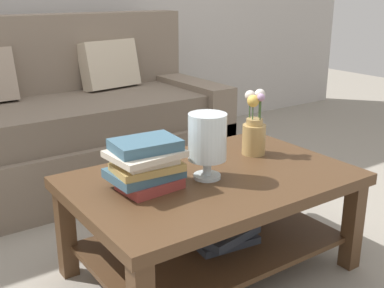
# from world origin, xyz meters

# --- Properties ---
(ground_plane) EXTENTS (10.00, 10.00, 0.00)m
(ground_plane) POSITION_xyz_m (0.00, 0.00, 0.00)
(ground_plane) COLOR gray
(couch) EXTENTS (1.99, 0.90, 1.06)m
(couch) POSITION_xyz_m (-0.12, 0.93, 0.36)
(couch) COLOR #7A6B5B
(couch) RESTS_ON ground
(coffee_table) EXTENTS (1.19, 0.78, 0.46)m
(coffee_table) POSITION_xyz_m (0.02, -0.45, 0.33)
(coffee_table) COLOR #4C331E
(coffee_table) RESTS_ON ground
(book_stack_main) EXTENTS (0.29, 0.24, 0.20)m
(book_stack_main) POSITION_xyz_m (-0.28, -0.41, 0.57)
(book_stack_main) COLOR #993833
(book_stack_main) RESTS_ON coffee_table
(glass_hurricane_vase) EXTENTS (0.16, 0.16, 0.28)m
(glass_hurricane_vase) POSITION_xyz_m (-0.02, -0.46, 0.63)
(glass_hurricane_vase) COLOR silver
(glass_hurricane_vase) RESTS_ON coffee_table
(flower_pitcher) EXTENTS (0.11, 0.11, 0.31)m
(flower_pitcher) POSITION_xyz_m (0.35, -0.33, 0.58)
(flower_pitcher) COLOR tan
(flower_pitcher) RESTS_ON coffee_table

